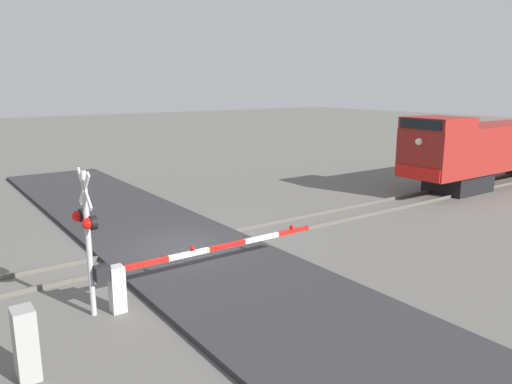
% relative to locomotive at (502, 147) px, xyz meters
% --- Properties ---
extents(ground_plane, '(160.00, 160.00, 0.00)m').
position_rel_locomotive_xyz_m(ground_plane, '(0.00, -20.95, -2.13)').
color(ground_plane, '#605E59').
extents(rail_track_left, '(0.08, 80.00, 0.15)m').
position_rel_locomotive_xyz_m(rail_track_left, '(-0.72, -20.95, -2.05)').
color(rail_track_left, '#59544C').
rests_on(rail_track_left, ground_plane).
extents(rail_track_right, '(0.08, 80.00, 0.15)m').
position_rel_locomotive_xyz_m(rail_track_right, '(0.72, -20.95, -2.05)').
color(rail_track_right, '#59544C').
rests_on(rail_track_right, ground_plane).
extents(road_surface, '(36.00, 5.33, 0.16)m').
position_rel_locomotive_xyz_m(road_surface, '(0.00, -20.95, -2.04)').
color(road_surface, '#2D2D30').
rests_on(road_surface, ground_plane).
extents(locomotive, '(2.77, 16.33, 4.11)m').
position_rel_locomotive_xyz_m(locomotive, '(0.00, 0.00, 0.00)').
color(locomotive, black).
rests_on(locomotive, ground_plane).
extents(crossing_signal, '(1.18, 0.33, 3.74)m').
position_rel_locomotive_xyz_m(crossing_signal, '(3.14, -25.01, 0.17)').
color(crossing_signal, '#ADADB2').
rests_on(crossing_signal, ground_plane).
extents(crossing_gate, '(0.36, 6.98, 1.34)m').
position_rel_locomotive_xyz_m(crossing_gate, '(3.32, -23.39, -1.27)').
color(crossing_gate, silver).
rests_on(crossing_gate, ground_plane).
extents(utility_cabinet, '(0.53, 0.41, 1.49)m').
position_rel_locomotive_xyz_m(utility_cabinet, '(5.15, -26.91, -1.38)').
color(utility_cabinet, '#999993').
rests_on(utility_cabinet, ground_plane).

